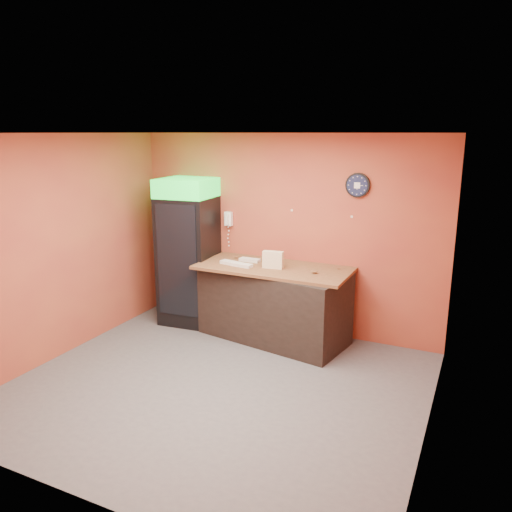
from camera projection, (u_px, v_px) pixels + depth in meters
The scene contains 15 objects.
floor at pixel (217, 387), 5.65m from camera, with size 4.50×4.50×0.00m, color #47474C.
back_wall at pixel (285, 234), 7.07m from camera, with size 4.50×0.02×2.80m, color #AA5130.
left_wall at pixel (59, 248), 6.24m from camera, with size 0.02×4.00×2.80m, color #AA5130.
right_wall at pixel (437, 297), 4.38m from camera, with size 0.02×4.00×2.80m, color #AA5130.
ceiling at pixel (212, 133), 4.98m from camera, with size 4.50×4.00×0.02m, color white.
beverage_cooler at pixel (188, 254), 7.38m from camera, with size 0.82×0.83×2.16m.
prep_counter at pixel (274, 304), 6.89m from camera, with size 2.00×0.89×1.00m, color black.
wall_clock at pixel (358, 185), 6.45m from camera, with size 0.32×0.06×0.32m.
wall_phone at pixel (228, 219), 7.35m from camera, with size 0.11×0.10×0.21m.
butcher_paper at pixel (274, 268), 6.76m from camera, with size 2.08×0.99×0.04m, color brown.
sub_roll_stack at pixel (273, 260), 6.64m from camera, with size 0.28×0.13×0.23m.
wrapped_sandwich_left at pixel (231, 263), 6.86m from camera, with size 0.30×0.12×0.04m, color silver.
wrapped_sandwich_mid at pixel (242, 265), 6.75m from camera, with size 0.29×0.12×0.04m, color silver.
wrapped_sandwich_right at pixel (250, 260), 7.01m from camera, with size 0.29×0.11×0.04m, color silver.
kitchen_tool at pixel (278, 264), 6.75m from camera, with size 0.07×0.07×0.07m, color silver.
Camera 1 is at (2.58, -4.45, 2.81)m, focal length 35.00 mm.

